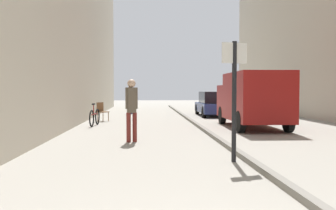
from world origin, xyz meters
TOP-DOWN VIEW (x-y plane):
  - ground_plane at (0.00, 12.00)m, footprint 80.00×80.00m
  - kerb_strip at (1.58, 12.00)m, footprint 0.16×40.00m
  - pedestrian_main_foreground at (-1.65, 21.69)m, footprint 0.36×0.24m
  - pedestrian_mid_block at (-1.05, 8.83)m, footprint 0.36×0.26m
  - delivery_van at (3.73, 12.62)m, footprint 2.05×4.99m
  - parked_car at (3.46, 19.53)m, footprint 1.88×4.22m
  - street_sign_post at (1.28, 5.71)m, footprint 0.58×0.20m
  - bicycle_leaning at (-2.85, 13.85)m, footprint 0.23×1.77m
  - cafe_chair_near_window at (-2.81, 16.11)m, footprint 0.62×0.62m

SIDE VIEW (x-z plane):
  - ground_plane at x=0.00m, z-range 0.00..0.00m
  - kerb_strip at x=1.58m, z-range 0.00..0.12m
  - bicycle_leaning at x=-2.85m, z-range -0.11..0.87m
  - cafe_chair_near_window at x=-2.81m, z-range 0.08..1.02m
  - parked_car at x=3.46m, z-range -0.01..1.44m
  - pedestrian_main_foreground at x=-1.65m, z-range 0.14..1.96m
  - pedestrian_mid_block at x=-1.05m, z-range 0.14..2.02m
  - delivery_van at x=3.73m, z-range 0.09..2.34m
  - street_sign_post at x=1.28m, z-range 0.25..2.85m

